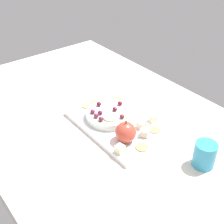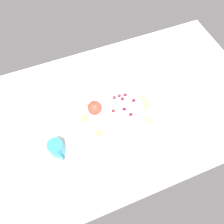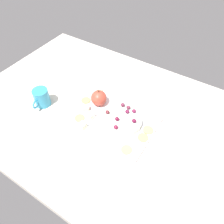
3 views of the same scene
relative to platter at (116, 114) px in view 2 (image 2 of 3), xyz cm
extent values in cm
cube|color=silver|center=(-4.39, -2.92, -3.13)|extent=(143.61, 86.29, 4.63)
cube|color=white|center=(0.00, 0.00, 0.00)|extent=(36.83, 24.23, 1.62)
cylinder|color=white|center=(-3.91, -0.89, 2.11)|extent=(17.40, 17.40, 2.60)
sphere|color=#CE4836|center=(9.31, -4.69, 4.31)|extent=(7.00, 7.00, 7.00)
cylinder|color=brown|center=(9.31, -4.69, 8.41)|extent=(0.50, 0.50, 1.20)
cube|color=#EEE9BD|center=(12.68, -9.89, 2.12)|extent=(2.89, 2.89, 2.62)
cube|color=#ECF2C9|center=(11.55, 1.89, 2.12)|extent=(3.63, 3.63, 2.62)
cube|color=#F9F1C9|center=(7.46, 4.03, 2.12)|extent=(2.88, 2.88, 2.62)
cube|color=#F6F0C6|center=(7.09, 10.14, 2.12)|extent=(2.88, 2.88, 2.62)
cylinder|color=tan|center=(11.26, 6.89, 1.01)|extent=(4.25, 4.25, 0.40)
cylinder|color=tan|center=(15.43, -3.39, 1.01)|extent=(4.25, 4.25, 0.40)
cylinder|color=tan|center=(-15.86, 1.52, 1.01)|extent=(4.25, 4.25, 0.40)
cylinder|color=tan|center=(-13.20, 9.74, 1.01)|extent=(4.25, 4.25, 0.40)
cylinder|color=tan|center=(-15.94, -3.38, 1.01)|extent=(4.25, 4.25, 0.40)
ellipsoid|color=maroon|center=(1.57, 0.16, 4.20)|extent=(1.84, 1.65, 1.59)
ellipsoid|color=maroon|center=(-5.15, -4.54, 4.18)|extent=(1.84, 1.65, 1.54)
ellipsoid|color=maroon|center=(-4.04, -6.78, 4.24)|extent=(1.84, 1.65, 1.66)
ellipsoid|color=maroon|center=(-1.68, -6.71, 4.27)|extent=(1.84, 1.65, 1.73)
ellipsoid|color=maroon|center=(-3.69, 1.11, 4.16)|extent=(1.84, 1.65, 1.51)
ellipsoid|color=maroon|center=(-9.98, -1.58, 4.25)|extent=(1.84, 1.65, 1.68)
ellipsoid|color=maroon|center=(-7.38, -6.25, 4.20)|extent=(1.84, 1.65, 1.58)
ellipsoid|color=maroon|center=(-5.47, 5.00, 4.22)|extent=(1.84, 1.65, 1.63)
cylinder|color=beige|center=(-1.06, -2.81, 3.71)|extent=(5.23, 5.23, 0.60)
cylinder|color=#3396BC|center=(31.59, 7.90, 3.32)|extent=(6.82, 6.82, 8.25)
torus|color=#3396BC|center=(30.65, 12.41, 3.32)|extent=(1.59, 4.08, 4.00)
camera|label=1|loc=(67.82, -56.27, 65.80)|focal=48.40mm
camera|label=2|loc=(20.52, 46.44, 93.88)|focal=34.49mm
camera|label=3|loc=(-32.08, 49.37, 70.50)|focal=34.71mm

